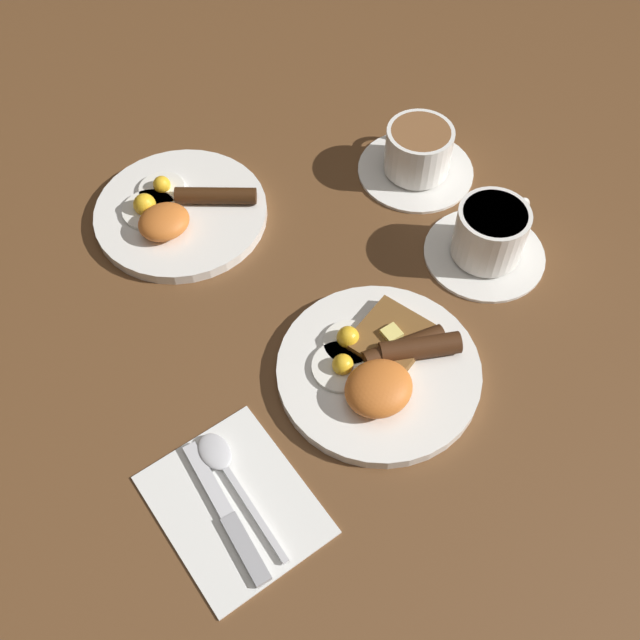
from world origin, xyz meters
TOP-DOWN VIEW (x-y plane):
  - ground_plane at (0.00, 0.00)m, footprint 3.00×3.00m
  - breakfast_plate_near at (0.00, -0.00)m, footprint 0.24×0.24m
  - breakfast_plate_far at (-0.07, 0.35)m, footprint 0.23×0.23m
  - teacup_near at (0.22, 0.06)m, footprint 0.16×0.16m
  - teacup_far at (0.25, 0.23)m, footprint 0.16×0.16m
  - napkin at (-0.22, -0.04)m, footprint 0.15×0.18m
  - knife at (-0.23, -0.05)m, footprint 0.03×0.18m
  - spoon at (-0.21, 0.01)m, footprint 0.03×0.17m

SIDE VIEW (x-z plane):
  - ground_plane at x=0.00m, z-range 0.00..0.00m
  - napkin at x=-0.22m, z-range 0.00..0.01m
  - knife at x=-0.23m, z-range 0.00..0.01m
  - spoon at x=-0.21m, z-range 0.00..0.01m
  - breakfast_plate_far at x=-0.07m, z-range -0.01..0.04m
  - breakfast_plate_near at x=0.00m, z-range -0.01..0.04m
  - teacup_far at x=0.25m, z-range -0.01..0.07m
  - teacup_near at x=0.22m, z-range 0.00..0.07m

